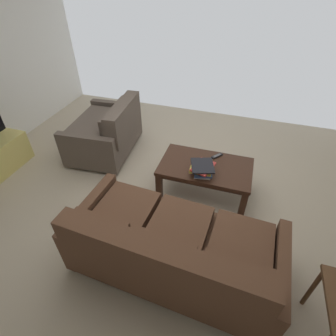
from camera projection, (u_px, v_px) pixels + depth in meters
ground_plane at (165, 196)px, 3.29m from camera, size 5.58×4.93×0.01m
sofa_main at (172, 250)px, 2.28m from camera, size 1.91×1.01×0.80m
loveseat_near at (107, 132)px, 3.84m from camera, size 0.92×1.20×0.82m
coffee_table at (205, 170)px, 3.13m from camera, size 1.09×0.64×0.43m
book_stack at (202, 168)px, 2.94m from camera, size 0.32×0.35×0.12m
tv_remote at (217, 156)px, 3.22m from camera, size 0.13×0.15×0.02m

